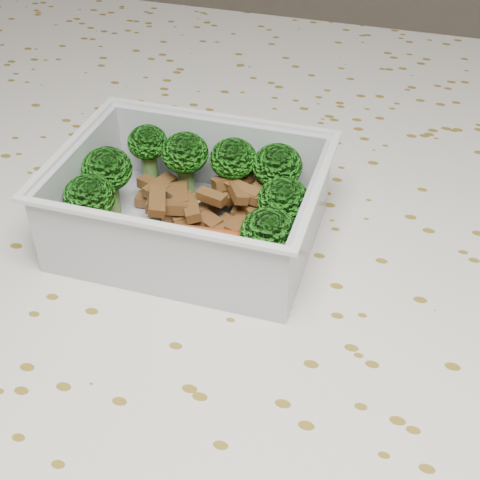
% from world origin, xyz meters
% --- Properties ---
extents(dining_table, '(1.40, 0.90, 0.75)m').
position_xyz_m(dining_table, '(0.00, 0.00, 0.67)').
color(dining_table, brown).
rests_on(dining_table, ground).
extents(tablecloth, '(1.46, 0.96, 0.19)m').
position_xyz_m(tablecloth, '(0.00, 0.00, 0.72)').
color(tablecloth, silver).
rests_on(tablecloth, dining_table).
extents(lunch_container, '(0.19, 0.15, 0.07)m').
position_xyz_m(lunch_container, '(-0.04, 0.02, 0.78)').
color(lunch_container, silver).
rests_on(lunch_container, tablecloth).
extents(broccoli_florets, '(0.18, 0.12, 0.06)m').
position_xyz_m(broccoli_florets, '(-0.03, 0.03, 0.80)').
color(broccoli_florets, '#608C3F').
rests_on(broccoli_florets, lunch_container).
extents(meat_pile, '(0.12, 0.08, 0.03)m').
position_xyz_m(meat_pile, '(-0.03, 0.04, 0.77)').
color(meat_pile, brown).
rests_on(meat_pile, lunch_container).
extents(sausage, '(0.17, 0.05, 0.03)m').
position_xyz_m(sausage, '(-0.03, -0.02, 0.78)').
color(sausage, '#B4451B').
rests_on(sausage, lunch_container).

